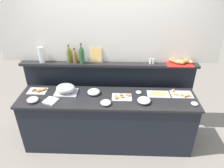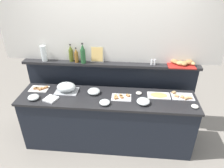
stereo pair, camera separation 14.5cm
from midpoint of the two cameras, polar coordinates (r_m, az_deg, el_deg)
ground_plane at (r=4.04m, az=-1.70°, el=-9.58°), size 12.00×12.00×0.00m
buffet_counter at (r=3.29m, az=-2.46°, el=-10.15°), size 2.61×0.61×0.89m
back_ledge_unit at (r=3.55m, az=-1.97°, el=-2.55°), size 2.77×0.22×1.26m
upper_wall_panel at (r=3.09m, az=-2.36°, el=17.99°), size 3.37×0.08×1.34m
sandwich_platter_rear at (r=3.21m, az=17.37°, el=-2.76°), size 0.32×0.21×0.04m
sandwich_platter_side at (r=3.37m, az=-20.95°, el=-1.78°), size 0.28×0.19×0.04m
sandwich_platter_front at (r=3.01m, az=1.25°, el=-3.58°), size 0.29×0.19×0.04m
cold_cuts_platter at (r=3.14m, az=11.40°, el=-2.73°), size 0.33×0.19×0.02m
serving_cloche at (r=3.18m, az=-13.96°, el=-1.29°), size 0.34×0.24×0.17m
glass_bowl_large at (r=2.86m, az=-3.18°, el=-5.21°), size 0.15×0.15×0.06m
glass_bowl_medium at (r=3.10m, az=-6.40°, el=-2.23°), size 0.19×0.19×0.08m
glass_bowl_small at (r=2.91m, az=7.43°, el=-4.57°), size 0.19×0.19×0.07m
glass_bowl_extra at (r=3.15m, az=-22.29°, el=-4.09°), size 0.16×0.16×0.06m
condiment_bowl_teal at (r=3.13m, az=6.06°, el=-2.29°), size 0.09×0.09×0.03m
condiment_bowl_cream at (r=3.05m, az=20.59°, el=-5.13°), size 0.10×0.10×0.03m
napkin_stack at (r=3.07m, az=-17.88°, el=-4.48°), size 0.22×0.22×0.03m
wine_bottle_green at (r=3.18m, az=-9.70°, el=7.94°), size 0.08×0.08×0.32m
olive_oil_bottle at (r=3.28m, az=-13.00°, el=7.92°), size 0.06×0.06×0.28m
vinegar_bottle_amber at (r=3.23m, az=-11.50°, el=7.42°), size 0.06×0.06×0.24m
salt_shaker at (r=3.21m, az=9.29°, el=6.24°), size 0.03×0.03×0.09m
pepper_shaker at (r=3.21m, az=10.08°, el=6.22°), size 0.03×0.03×0.09m
bread_basket at (r=3.31m, az=17.26°, el=5.88°), size 0.42×0.26×0.08m
framed_picture at (r=3.21m, az=-5.80°, el=8.07°), size 0.21×0.06×0.25m
water_carafe at (r=3.39m, az=-20.13°, el=7.59°), size 0.09×0.09×0.25m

